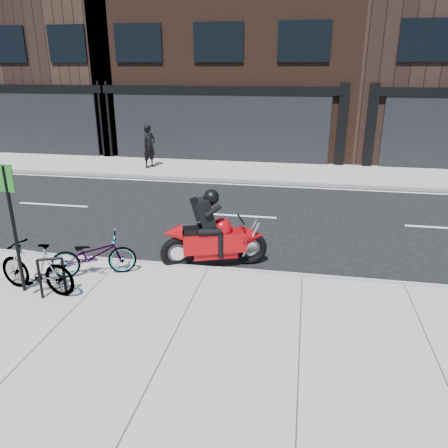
% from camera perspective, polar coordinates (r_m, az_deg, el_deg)
% --- Properties ---
extents(ground, '(120.00, 120.00, 0.00)m').
position_cam_1_polar(ground, '(11.24, 0.04, -2.12)').
color(ground, black).
rests_on(ground, ground).
extents(sidewalk_near, '(60.00, 6.00, 0.13)m').
position_cam_1_polar(sidewalk_near, '(6.94, -7.81, -16.91)').
color(sidewalk_near, gray).
rests_on(sidewalk_near, ground).
extents(sidewalk_far, '(60.00, 3.50, 0.13)m').
position_cam_1_polar(sidewalk_far, '(18.57, 4.42, 6.88)').
color(sidewalk_far, gray).
rests_on(sidewalk_far, ground).
extents(building_midwest, '(10.00, 10.00, 12.00)m').
position_cam_1_polar(building_midwest, '(28.44, -20.35, 22.31)').
color(building_midwest, black).
rests_on(building_midwest, ground).
extents(building_center, '(12.00, 10.00, 14.50)m').
position_cam_1_polar(building_center, '(25.24, 1.74, 26.73)').
color(building_center, black).
rests_on(building_center, ground).
extents(bike_rack, '(0.45, 0.22, 0.80)m').
position_cam_1_polar(bike_rack, '(8.70, -21.60, -6.10)').
color(bike_rack, black).
rests_on(bike_rack, sidewalk_near).
extents(bicycle_front, '(1.80, 1.21, 0.89)m').
position_cam_1_polar(bicycle_front, '(9.34, -16.65, -3.87)').
color(bicycle_front, gray).
rests_on(bicycle_front, sidewalk_near).
extents(bicycle_rear, '(1.74, 0.74, 1.02)m').
position_cam_1_polar(bicycle_rear, '(9.00, -23.35, -5.22)').
color(bicycle_rear, gray).
rests_on(bicycle_rear, sidewalk_near).
extents(motorcycle, '(2.30, 1.11, 1.79)m').
position_cam_1_polar(motorcycle, '(9.54, -0.66, -1.52)').
color(motorcycle, black).
rests_on(motorcycle, ground).
extents(pedestrian, '(0.68, 0.79, 1.82)m').
position_cam_1_polar(pedestrian, '(19.07, -9.75, 9.99)').
color(pedestrian, black).
rests_on(pedestrian, sidewalk_far).
extents(sign_post, '(0.33, 0.07, 2.47)m').
position_cam_1_polar(sign_post, '(8.82, -25.92, 0.69)').
color(sign_post, black).
rests_on(sign_post, sidewalk_near).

